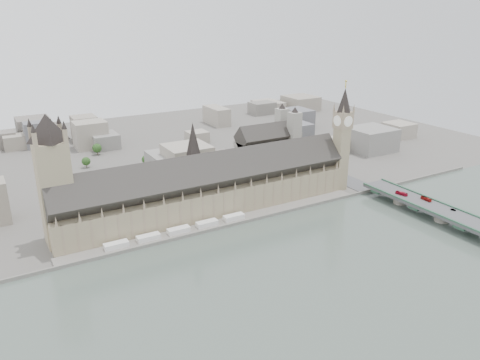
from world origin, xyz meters
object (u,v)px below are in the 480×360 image
elizabeth_tower (342,132)px  westminster_bridge (435,213)px  westminster_abbey (268,148)px  red_bus_south (426,199)px  palace_of_westminster (208,189)px  victoria_tower (54,174)px  red_bus_north (402,193)px  car_silver (453,210)px  car_approach (327,160)px

elizabeth_tower → westminster_bridge: size_ratio=0.33×
westminster_abbey → red_bus_south: 177.77m
palace_of_westminster → victoria_tower: (-122.00, 6.30, 32.50)m
elizabeth_tower → westminster_abbey: bearing=107.3°
victoria_tower → westminster_abbey: victoria_tower is taller
red_bus_north → elizabeth_tower: bearing=94.6°
palace_of_westminster → red_bus_north: bearing=-24.7°
palace_of_westminster → car_silver: (168.75, -119.19, -11.75)m
westminster_abbey → elizabeth_tower: bearing=-72.7°
palace_of_westminster → elizabeth_tower: size_ratio=2.47×
palace_of_westminster → victoria_tower: 126.41m
victoria_tower → red_bus_south: bearing=-18.9°
victoria_tower → car_silver: bearing=-23.3°
elizabeth_tower → car_approach: bearing=61.2°
elizabeth_tower → red_bus_north: size_ratio=9.74×
elizabeth_tower → palace_of_westminster: bearing=175.2°
red_bus_north → red_bus_south: 21.64m
palace_of_westminster → red_bus_north: palace_of_westminster is taller
palace_of_westminster → elizabeth_tower: 142.94m
victoria_tower → red_bus_south: (289.25, -99.08, -43.50)m
westminster_bridge → elizabeth_tower: bearing=104.1°
palace_of_westminster → car_silver: bearing=-35.2°
elizabeth_tower → car_approach: size_ratio=19.97×
car_silver → car_approach: 159.51m
victoria_tower → red_bus_south: size_ratio=9.54×
westminster_abbey → car_approach: bearing=-32.1°
victoria_tower → car_approach: victoria_tower is taller
victoria_tower → red_bus_north: (280.63, -79.23, -43.42)m
red_bus_north → car_approach: red_bus_north is taller
elizabeth_tower → red_bus_south: size_ratio=10.26×
palace_of_westminster → car_silver: size_ratio=62.22×
victoria_tower → red_bus_north: bearing=-15.8°
palace_of_westminster → red_bus_north: 174.93m
victoria_tower → elizabeth_tower: bearing=-4.0°
westminster_abbey → red_bus_north: (47.70, -148.23, -13.29)m
victoria_tower → car_silver: size_ratio=23.48×
red_bus_north → car_silver: (10.12, -46.26, -0.84)m
red_bus_south → car_silver: red_bus_south is taller
elizabeth_tower → car_approach: (28.64, 52.00, -47.06)m
palace_of_westminster → westminster_bridge: (162.00, -107.20, -17.58)m
westminster_bridge → westminster_abbey: size_ratio=4.78×
elizabeth_tower → victoria_tower: 260.64m
red_bus_north → victoria_tower: bearing=150.2°
westminster_bridge → car_silver: 14.94m
westminster_abbey → car_approach: 67.28m
red_bus_north → car_silver: 47.36m
westminster_bridge → red_bus_north: size_ratio=29.43×
car_approach → victoria_tower: bearing=171.8°
palace_of_westminster → victoria_tower: size_ratio=2.65×
elizabeth_tower → westminster_abbey: 96.91m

